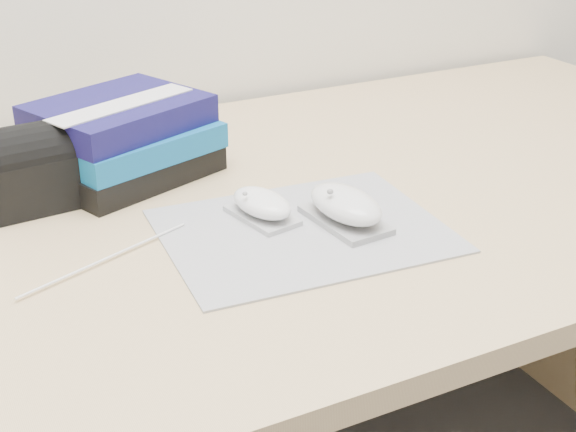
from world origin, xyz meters
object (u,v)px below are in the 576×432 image
desk (277,319)px  book_stack (124,139)px  mouse_front (346,207)px  mouse_rear (262,205)px  pouch (29,168)px

desk → book_stack: size_ratio=6.01×
mouse_front → desk: bearing=92.6°
mouse_rear → book_stack: book_stack is taller
pouch → mouse_front: bearing=-34.7°
mouse_rear → mouse_front: 0.10m
desk → mouse_rear: size_ratio=15.45×
mouse_rear → mouse_front: mouse_front is taller
mouse_rear → book_stack: 0.24m
desk → book_stack: (-0.18, 0.10, 0.29)m
mouse_rear → book_stack: size_ratio=0.39×
mouse_front → pouch: pouch is taller
desk → mouse_rear: 0.29m
book_stack → pouch: same height
mouse_rear → pouch: (-0.24, 0.17, 0.03)m
mouse_rear → pouch: size_ratio=0.82×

